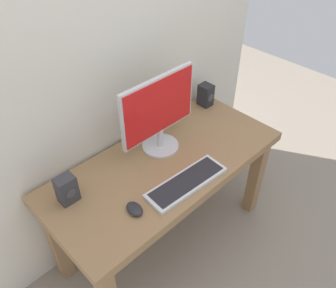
{
  "coord_description": "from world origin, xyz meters",
  "views": [
    {
      "loc": [
        -0.99,
        -1.04,
        2.06
      ],
      "look_at": [
        0.02,
        0.0,
        0.84
      ],
      "focal_mm": 36.99,
      "sensor_mm": 36.0,
      "label": 1
    }
  ],
  "objects": [
    {
      "name": "keyboard_primary",
      "position": [
        -0.04,
        -0.2,
        0.73
      ],
      "size": [
        0.48,
        0.18,
        0.02
      ],
      "color": "silver",
      "rests_on": "desk"
    },
    {
      "name": "desk",
      "position": [
        0.0,
        0.0,
        0.61
      ],
      "size": [
        1.42,
        0.64,
        0.72
      ],
      "color": "#936D47",
      "rests_on": "ground_plane"
    },
    {
      "name": "mouse",
      "position": [
        -0.35,
        -0.15,
        0.74
      ],
      "size": [
        0.08,
        0.11,
        0.03
      ],
      "primitive_type": "ellipsoid",
      "rotation": [
        0.0,
        0.0,
        -0.1
      ],
      "color": "#232328",
      "rests_on": "desk"
    },
    {
      "name": "speaker_right",
      "position": [
        0.61,
        0.23,
        0.8
      ],
      "size": [
        0.08,
        0.09,
        0.15
      ],
      "color": "#232328",
      "rests_on": "desk"
    },
    {
      "name": "wall_back",
      "position": [
        0.0,
        0.36,
        1.5
      ],
      "size": [
        2.28,
        0.04,
        3.0
      ],
      "primitive_type": "cube",
      "color": "silver",
      "rests_on": "ground_plane"
    },
    {
      "name": "speaker_left",
      "position": [
        -0.54,
        0.14,
        0.8
      ],
      "size": [
        0.1,
        0.08,
        0.15
      ],
      "color": "#333338",
      "rests_on": "desk"
    },
    {
      "name": "ground_plane",
      "position": [
        0.0,
        0.0,
        0.0
      ],
      "size": [
        6.0,
        6.0,
        0.0
      ],
      "primitive_type": "plane",
      "color": "gray"
    },
    {
      "name": "monitor",
      "position": [
        0.07,
        0.12,
        0.97
      ],
      "size": [
        0.51,
        0.22,
        0.46
      ],
      "color": "silver",
      "rests_on": "desk"
    }
  ]
}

